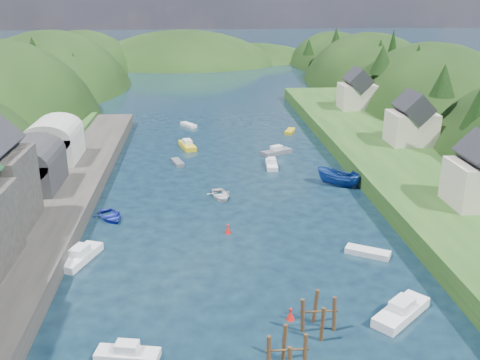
{
  "coord_description": "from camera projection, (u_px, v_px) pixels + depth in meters",
  "views": [
    {
      "loc": [
        -4.85,
        -32.47,
        25.63
      ],
      "look_at": [
        0.0,
        28.0,
        4.0
      ],
      "focal_mm": 40.0,
      "sensor_mm": 36.0,
      "label": 1
    }
  ],
  "objects": [
    {
      "name": "piling_cluster_far",
      "position": [
        318.0,
        318.0,
        42.14
      ],
      "size": [
        3.05,
        2.86,
        3.61
      ],
      "color": "#382314",
      "rests_on": "ground"
    },
    {
      "name": "piling_cluster_near",
      "position": [
        287.0,
        357.0,
        37.73
      ],
      "size": [
        3.1,
        2.91,
        3.54
      ],
      "color": "#382314",
      "rests_on": "ground"
    },
    {
      "name": "hillside_right",
      "position": [
        429.0,
        151.0,
        115.76
      ],
      "size": [
        36.0,
        245.56,
        48.0
      ],
      "color": "black",
      "rests_on": "ground"
    },
    {
      "name": "right_bank_cottages",
      "position": [
        405.0,
        122.0,
        84.99
      ],
      "size": [
        9.0,
        59.24,
        8.41
      ],
      "color": "beige",
      "rests_on": "terrace_right"
    },
    {
      "name": "boat_sheds",
      "position": [
        42.0,
        149.0,
        72.35
      ],
      "size": [
        7.0,
        21.0,
        7.5
      ],
      "color": "#2D2D30",
      "rests_on": "quay_left"
    },
    {
      "name": "hillside_left",
      "position": [
        3.0,
        164.0,
        109.19
      ],
      "size": [
        44.0,
        245.56,
        52.0
      ],
      "color": "black",
      "rests_on": "ground"
    },
    {
      "name": "channel_buoy_near",
      "position": [
        291.0,
        315.0,
        43.86
      ],
      "size": [
        0.7,
        0.7,
        1.1
      ],
      "color": "red",
      "rests_on": "ground"
    },
    {
      "name": "hill_trees",
      "position": [
        219.0,
        75.0,
        96.72
      ],
      "size": [
        92.33,
        149.36,
        12.15
      ],
      "color": "black",
      "rests_on": "ground"
    },
    {
      "name": "terrace_right",
      "position": [
        403.0,
        166.0,
        78.5
      ],
      "size": [
        16.0,
        120.0,
        2.4
      ],
      "primitive_type": "cube",
      "color": "#234719",
      "rests_on": "ground"
    },
    {
      "name": "moored_boats",
      "position": [
        243.0,
        228.0,
        59.47
      ],
      "size": [
        36.4,
        93.07,
        2.44
      ],
      "color": "silver",
      "rests_on": "ground"
    },
    {
      "name": "far_hills",
      "position": [
        213.0,
        90.0,
        206.55
      ],
      "size": [
        103.0,
        68.0,
        44.0
      ],
      "color": "black",
      "rests_on": "ground"
    },
    {
      "name": "ground",
      "position": [
        229.0,
        158.0,
        86.41
      ],
      "size": [
        600.0,
        600.0,
        0.0
      ],
      "primitive_type": "plane",
      "color": "black",
      "rests_on": "ground"
    },
    {
      "name": "quay_left",
      "position": [
        19.0,
        238.0,
        56.1
      ],
      "size": [
        12.0,
        110.0,
        2.0
      ],
      "primitive_type": "cube",
      "color": "#2D2B28",
      "rests_on": "ground"
    },
    {
      "name": "channel_buoy_far",
      "position": [
        228.0,
        229.0,
        59.49
      ],
      "size": [
        0.7,
        0.7,
        1.1
      ],
      "color": "red",
      "rests_on": "ground"
    }
  ]
}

